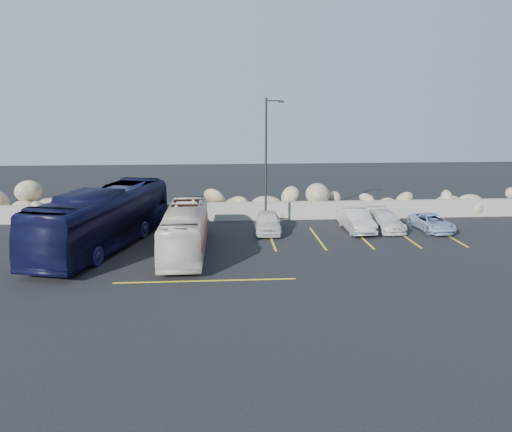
{
  "coord_description": "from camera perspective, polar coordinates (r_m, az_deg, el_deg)",
  "views": [
    {
      "loc": [
        -0.25,
        -20.64,
        7.53
      ],
      "look_at": [
        1.5,
        4.0,
        2.04
      ],
      "focal_mm": 35.0,
      "sensor_mm": 36.0,
      "label": 1
    }
  ],
  "objects": [
    {
      "name": "ground",
      "position": [
        21.97,
        -3.2,
        -7.54
      ],
      "size": [
        90.0,
        90.0,
        0.0
      ],
      "primitive_type": "plane",
      "color": "black",
      "rests_on": "ground"
    },
    {
      "name": "car_a",
      "position": [
        30.16,
        1.38,
        -0.68
      ],
      "size": [
        1.75,
        3.87,
        1.29
      ],
      "primitive_type": "imported",
      "rotation": [
        0.0,
        0.0,
        -0.06
      ],
      "color": "silver",
      "rests_on": "ground"
    },
    {
      "name": "car_d",
      "position": [
        32.43,
        19.46,
        -0.71
      ],
      "size": [
        2.01,
        3.78,
        1.01
      ],
      "primitive_type": "imported",
      "rotation": [
        0.0,
        0.0,
        0.09
      ],
      "color": "#92A8D0",
      "rests_on": "ground"
    },
    {
      "name": "lamppost",
      "position": [
        30.45,
        1.25,
        6.42
      ],
      "size": [
        1.14,
        0.18,
        8.0
      ],
      "color": "#2B2926",
      "rests_on": "ground"
    },
    {
      "name": "car_c",
      "position": [
        31.86,
        14.59,
        -0.51
      ],
      "size": [
        1.68,
        3.95,
        1.14
      ],
      "primitive_type": "imported",
      "rotation": [
        0.0,
        0.0,
        0.02
      ],
      "color": "silver",
      "rests_on": "ground"
    },
    {
      "name": "vintage_bus",
      "position": [
        26.13,
        -8.1,
        -1.63
      ],
      "size": [
        2.08,
        8.61,
        2.39
      ],
      "primitive_type": "imported",
      "rotation": [
        0.0,
        0.0,
        -0.01
      ],
      "color": "silver",
      "rests_on": "ground"
    },
    {
      "name": "parking_lines",
      "position": [
        27.71,
        6.27,
        -3.31
      ],
      "size": [
        18.16,
        9.36,
        0.01
      ],
      "color": "yellow",
      "rests_on": "ground"
    },
    {
      "name": "tour_coach",
      "position": [
        27.91,
        -17.04,
        -0.26
      ],
      "size": [
        5.77,
        11.91,
        3.23
      ],
      "primitive_type": "imported",
      "rotation": [
        0.0,
        0.0,
        -0.28
      ],
      "color": "black",
      "rests_on": "ground"
    },
    {
      "name": "car_b",
      "position": [
        31.07,
        11.42,
        -0.5
      ],
      "size": [
        1.52,
        4.07,
        1.33
      ],
      "primitive_type": "imported",
      "rotation": [
        0.0,
        0.0,
        0.03
      ],
      "color": "#BBBCC0",
      "rests_on": "ground"
    },
    {
      "name": "seawall",
      "position": [
        33.37,
        -3.55,
        0.52
      ],
      "size": [
        60.0,
        0.4,
        1.2
      ],
      "primitive_type": "cube",
      "color": "gray",
      "rests_on": "ground"
    },
    {
      "name": "riprap_pile",
      "position": [
        34.41,
        -3.59,
        2.07
      ],
      "size": [
        54.0,
        2.8,
        2.6
      ],
      "primitive_type": null,
      "color": "#917B5F",
      "rests_on": "ground"
    }
  ]
}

